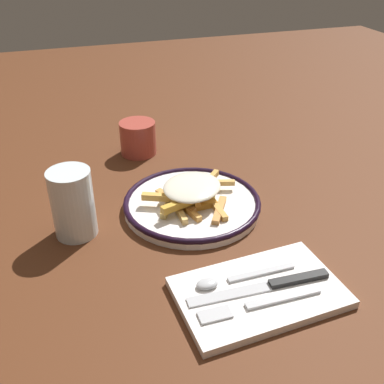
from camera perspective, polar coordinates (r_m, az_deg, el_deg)
The scene contains 9 objects.
ground_plane at distance 0.84m, azimuth 0.00°, elevation -2.05°, with size 2.60×2.60×0.00m, color #512915.
plate at distance 0.83m, azimuth 0.00°, elevation -1.44°, with size 0.25×0.25×0.02m.
fries_heap at distance 0.82m, azimuth -0.04°, elevation 0.09°, with size 0.17×0.18×0.04m.
napkin at distance 0.66m, azimuth 8.42°, elevation -12.34°, with size 0.14×0.23×0.01m, color white.
fork at distance 0.63m, azimuth 8.56°, elevation -13.67°, with size 0.02×0.18×0.01m.
knife at distance 0.66m, azimuth 10.01°, elevation -11.39°, with size 0.02×0.21×0.01m.
spoon at distance 0.66m, azimuth 4.67°, elevation -10.85°, with size 0.02×0.15×0.01m.
water_glass at distance 0.77m, azimuth -14.73°, elevation -1.39°, with size 0.07×0.07×0.12m, color silver.
coffee_mug at distance 1.03m, azimuth -6.81°, elevation 6.78°, with size 0.10×0.08×0.07m.
Camera 1 is at (-0.67, 0.22, 0.46)m, focal length 42.53 mm.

